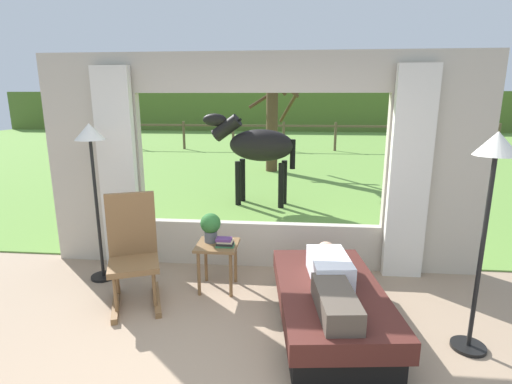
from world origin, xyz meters
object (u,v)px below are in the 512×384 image
recliner_sofa (329,306)px  pasture_tree (273,121)px  potted_plant (211,226)px  side_table (217,252)px  floor_lamp_left (92,155)px  floor_lamp_right (492,178)px  book_stack (225,242)px  reclining_person (331,278)px  rocking_chair (133,250)px  horse (257,146)px

recliner_sofa → pasture_tree: (-0.94, 7.72, 1.21)m
recliner_sofa → potted_plant: 1.50m
side_table → floor_lamp_left: (-1.38, 0.13, 1.01)m
floor_lamp_right → book_stack: bearing=160.2°
reclining_person → rocking_chair: (-1.94, 0.39, 0.02)m
floor_lamp_right → pasture_tree: bearing=104.8°
recliner_sofa → horse: (-1.04, 4.16, 0.94)m
rocking_chair → potted_plant: rocking_chair is taller
book_stack → recliner_sofa: bearing=-29.9°
recliner_sofa → side_table: size_ratio=3.45×
reclining_person → book_stack: reclining_person is taller
recliner_sofa → horse: bearing=97.4°
recliner_sofa → horse: 4.38m
book_stack → potted_plant: bearing=145.3°
potted_plant → floor_lamp_left: (-1.30, 0.07, 0.74)m
potted_plant → floor_lamp_right: size_ratio=0.18×
horse → pasture_tree: bearing=7.0°
side_table → horse: 3.57m
reclining_person → recliner_sofa: bearing=83.4°
reclining_person → book_stack: size_ratio=7.30×
side_table → floor_lamp_left: 1.72m
recliner_sofa → potted_plant: size_ratio=5.60×
rocking_chair → book_stack: rocking_chair is taller
potted_plant → pasture_tree: size_ratio=0.11×
floor_lamp_left → pasture_tree: (1.58, 6.93, -0.01)m
recliner_sofa → side_table: 1.34m
side_table → pasture_tree: size_ratio=0.17×
reclining_person → side_table: 1.35m
recliner_sofa → reclining_person: size_ratio=1.25×
recliner_sofa → side_table: (-1.14, 0.66, 0.21)m
pasture_tree → rocking_chair: bearing=-97.7°
rocking_chair → potted_plant: bearing=6.6°
floor_lamp_right → pasture_tree: pasture_tree is taller
potted_plant → floor_lamp_left: 1.50m
side_table → potted_plant: 0.29m
book_stack → reclining_person: bearing=-31.9°
rocking_chair → side_table: bearing=0.5°
book_stack → side_table: bearing=147.3°
floor_lamp_right → floor_lamp_left: bearing=165.1°
book_stack → horse: 3.60m
side_table → reclining_person: bearing=-31.9°
rocking_chair → floor_lamp_left: size_ratio=0.63×
reclining_person → floor_lamp_right: floor_lamp_right is taller
horse → pasture_tree: 3.58m
reclining_person → rocking_chair: rocking_chair is taller
rocking_chair → floor_lamp_right: bearing=-31.5°
recliner_sofa → side_table: side_table is taller
side_table → floor_lamp_right: bearing=-20.4°
floor_lamp_right → horse: 4.87m
side_table → rocking_chair: bearing=-157.6°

